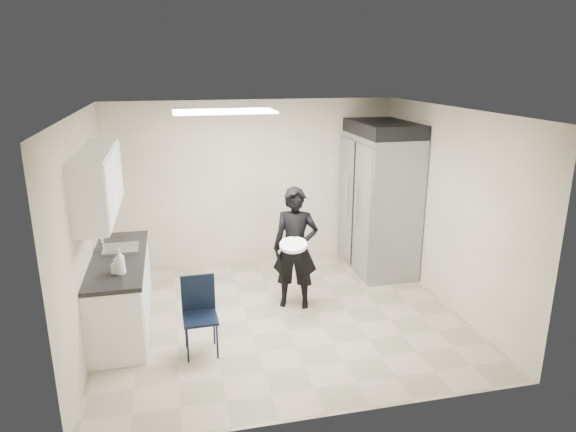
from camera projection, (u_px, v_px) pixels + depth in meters
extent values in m
plane|color=tan|center=(281.00, 316.00, 6.59)|extent=(4.50, 4.50, 0.00)
plane|color=silver|center=(280.00, 111.00, 5.85)|extent=(4.50, 4.50, 0.00)
plane|color=beige|center=(254.00, 184.00, 8.09)|extent=(4.50, 0.00, 4.50)
plane|color=beige|center=(84.00, 233.00, 5.73)|extent=(0.00, 4.00, 4.00)
plane|color=beige|center=(449.00, 208.00, 6.70)|extent=(0.00, 4.00, 4.00)
cube|color=white|center=(224.00, 112.00, 6.10)|extent=(1.20, 0.60, 0.02)
cube|color=silver|center=(121.00, 294.00, 6.23)|extent=(0.60, 1.90, 0.86)
cube|color=black|center=(118.00, 259.00, 6.10)|extent=(0.64, 1.95, 0.05)
cube|color=gray|center=(121.00, 253.00, 6.35)|extent=(0.42, 0.40, 0.14)
cylinder|color=silver|center=(103.00, 243.00, 6.26)|extent=(0.02, 0.02, 0.24)
cube|color=silver|center=(98.00, 182.00, 5.81)|extent=(0.35, 1.80, 0.75)
cube|color=black|center=(105.00, 179.00, 6.93)|extent=(0.22, 0.30, 0.35)
cube|color=yellow|center=(87.00, 237.00, 5.85)|extent=(0.00, 0.12, 0.07)
cube|color=yellow|center=(90.00, 235.00, 6.05)|extent=(0.00, 0.12, 0.07)
cube|color=gray|center=(380.00, 204.00, 7.87)|extent=(0.80, 1.35, 2.10)
cube|color=black|center=(384.00, 128.00, 7.55)|extent=(0.80, 1.35, 0.20)
cube|color=black|center=(200.00, 319.00, 5.65)|extent=(0.38, 0.38, 0.85)
imported|color=black|center=(295.00, 248.00, 6.68)|extent=(0.69, 0.57, 1.62)
cylinder|color=silver|center=(293.00, 245.00, 6.40)|extent=(0.44, 0.44, 0.04)
imported|color=silver|center=(120.00, 262.00, 5.57)|extent=(0.14, 0.14, 0.29)
imported|color=#ABAEB7|center=(115.00, 266.00, 5.61)|extent=(0.10, 0.10, 0.17)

